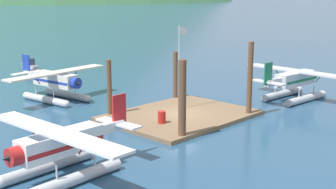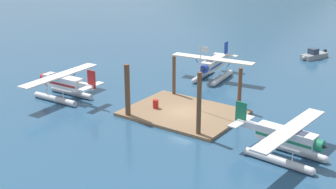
# 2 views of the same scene
# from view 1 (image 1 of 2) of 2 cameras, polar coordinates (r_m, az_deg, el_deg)

# --- Properties ---
(ground_plane) EXTENTS (1200.00, 1200.00, 0.00)m
(ground_plane) POSITION_cam_1_polar(r_m,az_deg,el_deg) (36.22, 1.52, -2.86)
(ground_plane) COLOR navy
(dock_platform) EXTENTS (10.98, 8.47, 0.30)m
(dock_platform) POSITION_cam_1_polar(r_m,az_deg,el_deg) (36.18, 1.52, -2.63)
(dock_platform) COLOR brown
(dock_platform) RESTS_ON ground
(piling_near_left) EXTENTS (0.52, 0.52, 5.38)m
(piling_near_left) POSITION_cam_1_polar(r_m,az_deg,el_deg) (30.22, 1.78, -0.72)
(piling_near_left) COLOR brown
(piling_near_left) RESTS_ON ground
(piling_near_right) EXTENTS (0.41, 0.41, 5.93)m
(piling_near_right) POSITION_cam_1_polar(r_m,az_deg,el_deg) (36.39, 10.12, 1.82)
(piling_near_right) COLOR brown
(piling_near_right) RESTS_ON ground
(piling_far_left) EXTENTS (0.37, 0.37, 4.58)m
(piling_far_left) POSITION_cam_1_polar(r_m,az_deg,el_deg) (35.91, -7.27, 0.67)
(piling_far_left) COLOR brown
(piling_far_left) RESTS_ON ground
(piling_far_right) EXTENTS (0.40, 0.40, 4.46)m
(piling_far_right) POSITION_cam_1_polar(r_m,az_deg,el_deg) (41.33, 0.92, 2.26)
(piling_far_right) COLOR brown
(piling_far_right) RESTS_ON ground
(flagpole) EXTENTS (0.95, 0.10, 6.74)m
(flagpole) POSITION_cam_1_polar(r_m,az_deg,el_deg) (36.95, 1.50, 4.50)
(flagpole) COLOR silver
(flagpole) RESTS_ON dock_platform
(fuel_drum) EXTENTS (0.62, 0.62, 0.88)m
(fuel_drum) POSITION_cam_1_polar(r_m,az_deg,el_deg) (33.50, -0.78, -2.83)
(fuel_drum) COLOR #AD1E19
(fuel_drum) RESTS_ON dock_platform
(seaplane_silver_stbd_aft) EXTENTS (7.97, 10.48, 3.84)m
(seaplane_silver_stbd_aft) POSITION_cam_1_polar(r_m,az_deg,el_deg) (43.46, 15.48, 1.44)
(seaplane_silver_stbd_aft) COLOR #B7BABF
(seaplane_silver_stbd_aft) RESTS_ON ground
(seaplane_white_port_aft) EXTENTS (7.98, 10.45, 3.84)m
(seaplane_white_port_aft) POSITION_cam_1_polar(r_m,az_deg,el_deg) (24.90, -13.17, -6.68)
(seaplane_white_port_aft) COLOR #B7BABF
(seaplane_white_port_aft) RESTS_ON ground
(seaplane_cream_bow_left) EXTENTS (10.49, 7.95, 3.84)m
(seaplane_cream_bow_left) POSITION_cam_1_polar(r_m,az_deg,el_deg) (42.67, -13.74, 1.34)
(seaplane_cream_bow_left) COLOR #B7BABF
(seaplane_cream_bow_left) RESTS_ON ground
(boat_grey_open_north) EXTENTS (2.98, 4.62, 1.50)m
(boat_grey_open_north) POSITION_cam_1_polar(r_m,az_deg,el_deg) (60.64, -16.75, 3.39)
(boat_grey_open_north) COLOR gray
(boat_grey_open_north) RESTS_ON ground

